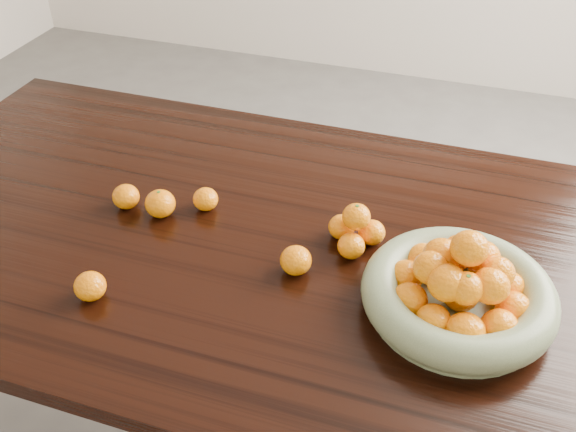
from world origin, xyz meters
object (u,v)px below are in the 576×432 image
(fruit_bowl, at_px, (459,291))
(dining_table, at_px, (290,271))
(orange_pyramid, at_px, (355,230))
(loose_orange_0, at_px, (160,204))

(fruit_bowl, bearing_deg, dining_table, 164.60)
(orange_pyramid, bearing_deg, fruit_bowl, -29.39)
(dining_table, bearing_deg, fruit_bowl, -15.40)
(dining_table, relative_size, orange_pyramid, 16.47)
(fruit_bowl, bearing_deg, orange_pyramid, 150.61)
(fruit_bowl, distance_m, orange_pyramid, 0.26)
(fruit_bowl, distance_m, loose_orange_0, 0.66)
(fruit_bowl, relative_size, orange_pyramid, 2.94)
(orange_pyramid, bearing_deg, loose_orange_0, -175.47)
(loose_orange_0, bearing_deg, orange_pyramid, 4.53)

